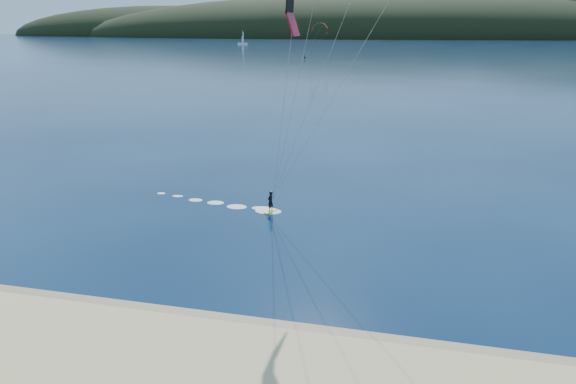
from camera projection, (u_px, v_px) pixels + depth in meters
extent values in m
plane|color=#061832|center=(117.00, 384.00, 20.18)|extent=(1800.00, 1800.00, 0.00)
cube|color=#957557|center=(169.00, 322.00, 24.34)|extent=(220.00, 2.50, 0.10)
ellipsoid|color=black|center=(371.00, 37.00, 699.31)|extent=(840.00, 280.00, 110.00)
ellipsoid|color=black|center=(164.00, 36.00, 827.77)|extent=(520.00, 220.00, 90.00)
cube|color=#D1F11C|center=(271.00, 211.00, 38.93)|extent=(0.83, 1.30, 0.07)
imported|color=black|center=(270.00, 201.00, 38.69)|extent=(0.55, 0.65, 1.53)
cylinder|color=gray|center=(307.00, 112.00, 34.42)|extent=(0.02, 0.02, 14.65)
cube|color=#D1F11C|center=(305.00, 60.00, 220.13)|extent=(1.08, 1.36, 0.08)
imported|color=black|center=(305.00, 58.00, 219.87)|extent=(0.95, 1.01, 1.65)
cylinder|color=gray|center=(313.00, 44.00, 214.46)|extent=(0.02, 0.02, 13.70)
cube|color=white|center=(243.00, 44.00, 410.98)|extent=(7.74, 2.90, 1.33)
cylinder|color=white|center=(243.00, 37.00, 409.41)|extent=(0.19, 0.19, 10.47)
cube|color=white|center=(243.00, 37.00, 410.64)|extent=(0.20, 2.47, 7.61)
cube|color=white|center=(242.00, 40.00, 408.56)|extent=(0.17, 1.90, 4.76)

